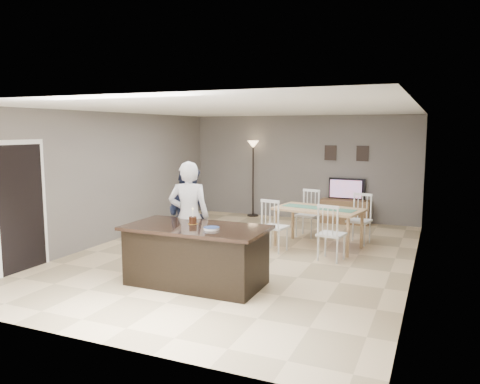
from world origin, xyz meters
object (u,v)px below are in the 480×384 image
at_px(plate_stack, 211,228).
at_px(man, 188,216).
at_px(television, 346,189).
at_px(kitchen_island, 196,255).
at_px(floor_lamp, 253,158).
at_px(birthday_cake, 193,220).
at_px(tv_console, 345,211).
at_px(dining_table, 318,215).
at_px(woman, 189,217).

bearing_deg(plate_stack, man, 133.63).
relative_size(television, plate_stack, 3.85).
distance_m(kitchen_island, floor_lamp, 5.85).
bearing_deg(birthday_cake, television, 76.39).
bearing_deg(tv_console, dining_table, -90.93).
height_order(kitchen_island, birthday_cake, birthday_cake).
xyz_separation_m(woman, floor_lamp, (-0.86, 5.04, 0.67)).
relative_size(tv_console, plate_stack, 5.06).
bearing_deg(birthday_cake, woman, 126.24).
relative_size(man, floor_lamp, 0.84).
relative_size(dining_table, floor_lamp, 1.05).
bearing_deg(birthday_cake, dining_table, 65.30).
bearing_deg(floor_lamp, plate_stack, -74.18).
bearing_deg(kitchen_island, man, 125.70).
bearing_deg(man, woman, 129.46).
distance_m(plate_stack, floor_lamp, 5.98).
relative_size(television, floor_lamp, 0.45).
relative_size(birthday_cake, plate_stack, 1.04).
distance_m(birthday_cake, plate_stack, 0.53).
bearing_deg(man, plate_stack, 141.78).
bearing_deg(dining_table, birthday_cake, -104.87).
height_order(television, birthday_cake, birthday_cake).
relative_size(tv_console, dining_table, 0.56).
relative_size(woman, floor_lamp, 0.90).
distance_m(woman, man, 0.38).
height_order(tv_console, dining_table, dining_table).
bearing_deg(floor_lamp, woman, -80.27).
relative_size(tv_console, birthday_cake, 4.87).
relative_size(plate_stack, floor_lamp, 0.12).
height_order(television, man, man).
distance_m(woman, dining_table, 2.88).
bearing_deg(man, tv_console, -103.10).
relative_size(kitchen_island, birthday_cake, 8.73).
distance_m(television, plate_stack, 5.83).
height_order(kitchen_island, woman, woman).
xyz_separation_m(woman, plate_stack, (0.76, -0.68, 0.00)).
relative_size(kitchen_island, plate_stack, 9.07).
height_order(plate_stack, floor_lamp, floor_lamp).
bearing_deg(man, television, -102.81).
bearing_deg(kitchen_island, floor_lamp, 103.04).
relative_size(woman, man, 1.07).
height_order(man, birthday_cake, man).
bearing_deg(television, tv_console, 90.00).
height_order(woman, dining_table, woman).
xyz_separation_m(tv_console, man, (-1.83, -4.70, 0.56)).
distance_m(plate_stack, dining_table, 3.19).
distance_m(kitchen_island, woman, 0.84).
xyz_separation_m(birthday_cake, dining_table, (1.29, 2.80, -0.30)).
relative_size(woman, birthday_cake, 7.45).
relative_size(tv_console, man, 0.70).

